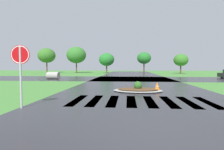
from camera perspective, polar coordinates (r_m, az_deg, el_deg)
name	(u,v)px	position (r m, az deg, el deg)	size (l,w,h in m)	color
ground_plane	(155,143)	(4.49, 13.57, -20.49)	(120.00, 120.00, 0.10)	#478438
asphalt_roadway	(136,88)	(14.19, 7.57, -4.03)	(10.16, 80.00, 0.01)	#2B2B30
asphalt_cross_road	(132,79)	(23.83, 6.54, -1.18)	(90.00, 9.14, 0.01)	#2B2B30
crosswalk_stripes	(140,101)	(8.86, 9.12, -8.30)	(6.75, 2.93, 0.01)	white
stop_sign	(20,62)	(8.05, -27.39, 3.85)	(0.76, 0.13, 2.56)	#B2B5BA
median_island	(138,89)	(12.23, 8.31, -4.58)	(3.32, 2.18, 0.68)	#9E9B93
drainage_pipe_stack	(53,75)	(24.27, -18.39, -0.14)	(1.56, 1.00, 0.94)	#9E9B93
traffic_cone	(157,87)	(12.39, 14.30, -3.70)	(0.41, 0.41, 0.64)	orange
background_treeline	(91,57)	(42.15, -6.74, 5.86)	(34.59, 5.99, 6.28)	#4C3823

